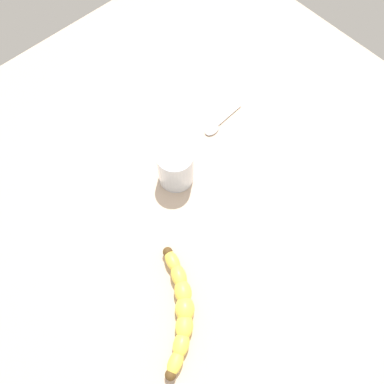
# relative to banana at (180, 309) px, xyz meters

# --- Properties ---
(wooden_tabletop) EXTENTS (1.20, 1.20, 0.03)m
(wooden_tabletop) POSITION_rel_banana_xyz_m (0.16, 0.12, -0.03)
(wooden_tabletop) COLOR #C9AE96
(wooden_tabletop) RESTS_ON ground
(banana) EXTENTS (0.16, 0.18, 0.03)m
(banana) POSITION_rel_banana_xyz_m (0.00, 0.00, 0.00)
(banana) COLOR yellow
(banana) RESTS_ON wooden_tabletop
(smoothie_glass) EXTENTS (0.07, 0.07, 0.09)m
(smoothie_glass) POSITION_rel_banana_xyz_m (0.17, 0.21, 0.03)
(smoothie_glass) COLOR silver
(smoothie_glass) RESTS_ON wooden_tabletop
(teaspoon) EXTENTS (0.11, 0.03, 0.01)m
(teaspoon) POSITION_rel_banana_xyz_m (0.32, 0.24, -0.01)
(teaspoon) COLOR silver
(teaspoon) RESTS_ON wooden_tabletop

